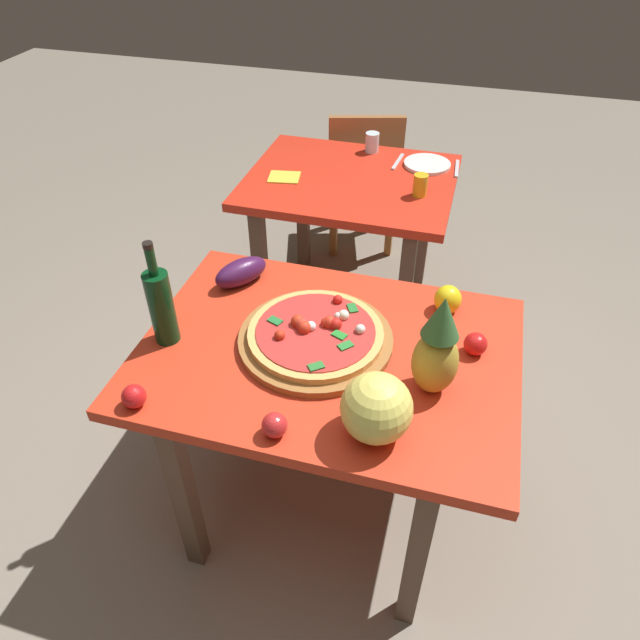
{
  "coord_description": "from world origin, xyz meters",
  "views": [
    {
      "loc": [
        0.33,
        -1.26,
        1.96
      ],
      "look_at": [
        -0.05,
        0.07,
        0.81
      ],
      "focal_mm": 32.71,
      "sensor_mm": 36.0,
      "label": 1
    }
  ],
  "objects_px": {
    "pineapple_left": "(437,350)",
    "melon": "(376,408)",
    "dining_chair": "(363,174)",
    "display_table": "(328,373)",
    "pizza": "(316,332)",
    "fork_utensil": "(398,162)",
    "wine_bottle": "(161,305)",
    "eggplant": "(241,272)",
    "knife_utensil": "(457,169)",
    "tomato_by_bottle": "(274,425)",
    "napkin_folded": "(284,177)",
    "tomato_at_corner": "(134,396)",
    "bell_pepper": "(448,299)",
    "background_table": "(350,201)",
    "drinking_glass_water": "(372,142)",
    "dinner_plate": "(427,164)",
    "pizza_board": "(316,339)",
    "tomato_beside_pepper": "(475,344)",
    "drinking_glass_juice": "(420,185)"
  },
  "relations": [
    {
      "from": "melon",
      "to": "knife_utensil",
      "type": "height_order",
      "value": "melon"
    },
    {
      "from": "pineapple_left",
      "to": "melon",
      "type": "xyz_separation_m",
      "value": [
        -0.12,
        -0.2,
        -0.05
      ]
    },
    {
      "from": "pizza",
      "to": "fork_utensil",
      "type": "xyz_separation_m",
      "value": [
        0.02,
        1.34,
        -0.04
      ]
    },
    {
      "from": "pineapple_left",
      "to": "eggplant",
      "type": "xyz_separation_m",
      "value": [
        -0.7,
        0.33,
        -0.1
      ]
    },
    {
      "from": "tomato_beside_pepper",
      "to": "tomato_by_bottle",
      "type": "bearing_deg",
      "value": -136.2
    },
    {
      "from": "dining_chair",
      "to": "tomato_at_corner",
      "type": "xyz_separation_m",
      "value": [
        -0.18,
        -2.12,
        0.31
      ]
    },
    {
      "from": "pizza_board",
      "to": "tomato_by_bottle",
      "type": "distance_m",
      "value": 0.37
    },
    {
      "from": "wine_bottle",
      "to": "knife_utensil",
      "type": "xyz_separation_m",
      "value": [
        0.75,
        1.45,
        -0.13
      ]
    },
    {
      "from": "pizza",
      "to": "tomato_by_bottle",
      "type": "bearing_deg",
      "value": -90.61
    },
    {
      "from": "drinking_glass_juice",
      "to": "drinking_glass_water",
      "type": "relative_size",
      "value": 1.03
    },
    {
      "from": "dining_chair",
      "to": "display_table",
      "type": "bearing_deg",
      "value": 82.68
    },
    {
      "from": "display_table",
      "to": "knife_utensil",
      "type": "relative_size",
      "value": 6.35
    },
    {
      "from": "bell_pepper",
      "to": "display_table",
      "type": "bearing_deg",
      "value": -137.98
    },
    {
      "from": "dining_chair",
      "to": "dinner_plate",
      "type": "height_order",
      "value": "dining_chair"
    },
    {
      "from": "drinking_glass_juice",
      "to": "knife_utensil",
      "type": "bearing_deg",
      "value": 66.28
    },
    {
      "from": "melon",
      "to": "dinner_plate",
      "type": "xyz_separation_m",
      "value": [
        -0.08,
        1.64,
        -0.09
      ]
    },
    {
      "from": "knife_utensil",
      "to": "drinking_glass_juice",
      "type": "bearing_deg",
      "value": -117.04
    },
    {
      "from": "tomato_by_bottle",
      "to": "fork_utensil",
      "type": "bearing_deg",
      "value": 89.09
    },
    {
      "from": "pizza",
      "to": "tomato_at_corner",
      "type": "xyz_separation_m",
      "value": [
        -0.41,
        -0.38,
        -0.01
      ]
    },
    {
      "from": "eggplant",
      "to": "bell_pepper",
      "type": "bearing_deg",
      "value": 3.13
    },
    {
      "from": "dining_chair",
      "to": "pineapple_left",
      "type": "height_order",
      "value": "pineapple_left"
    },
    {
      "from": "background_table",
      "to": "drinking_glass_water",
      "type": "height_order",
      "value": "drinking_glass_water"
    },
    {
      "from": "knife_utensil",
      "to": "napkin_folded",
      "type": "height_order",
      "value": "knife_utensil"
    },
    {
      "from": "background_table",
      "to": "drinking_glass_water",
      "type": "bearing_deg",
      "value": 83.72
    },
    {
      "from": "dining_chair",
      "to": "melon",
      "type": "distance_m",
      "value": 2.13
    },
    {
      "from": "dinner_plate",
      "to": "tomato_by_bottle",
      "type": "bearing_deg",
      "value": -95.55
    },
    {
      "from": "dining_chair",
      "to": "knife_utensil",
      "type": "height_order",
      "value": "dining_chair"
    },
    {
      "from": "pizza_board",
      "to": "drinking_glass_juice",
      "type": "height_order",
      "value": "drinking_glass_juice"
    },
    {
      "from": "fork_utensil",
      "to": "tomato_by_bottle",
      "type": "bearing_deg",
      "value": -85.44
    },
    {
      "from": "dining_chair",
      "to": "knife_utensil",
      "type": "bearing_deg",
      "value": 126.95
    },
    {
      "from": "tomato_by_bottle",
      "to": "napkin_folded",
      "type": "height_order",
      "value": "tomato_by_bottle"
    },
    {
      "from": "pineapple_left",
      "to": "tomato_at_corner",
      "type": "relative_size",
      "value": 4.75
    },
    {
      "from": "display_table",
      "to": "pizza",
      "type": "relative_size",
      "value": 2.75
    },
    {
      "from": "wine_bottle",
      "to": "melon",
      "type": "height_order",
      "value": "wine_bottle"
    },
    {
      "from": "drinking_glass_juice",
      "to": "napkin_folded",
      "type": "height_order",
      "value": "drinking_glass_juice"
    },
    {
      "from": "wine_bottle",
      "to": "dinner_plate",
      "type": "height_order",
      "value": "wine_bottle"
    },
    {
      "from": "drinking_glass_water",
      "to": "pizza_board",
      "type": "bearing_deg",
      "value": -85.08
    },
    {
      "from": "napkin_folded",
      "to": "melon",
      "type": "bearing_deg",
      "value": -62.61
    },
    {
      "from": "bell_pepper",
      "to": "tomato_at_corner",
      "type": "bearing_deg",
      "value": -140.03
    },
    {
      "from": "background_table",
      "to": "knife_utensil",
      "type": "distance_m",
      "value": 0.53
    },
    {
      "from": "wine_bottle",
      "to": "pizza",
      "type": "bearing_deg",
      "value": 13.69
    },
    {
      "from": "display_table",
      "to": "dinner_plate",
      "type": "relative_size",
      "value": 5.2
    },
    {
      "from": "pineapple_left",
      "to": "eggplant",
      "type": "bearing_deg",
      "value": 155.0
    },
    {
      "from": "drinking_glass_water",
      "to": "fork_utensil",
      "type": "relative_size",
      "value": 0.52
    },
    {
      "from": "background_table",
      "to": "pizza_board",
      "type": "height_order",
      "value": "pizza_board"
    },
    {
      "from": "tomato_beside_pepper",
      "to": "drinking_glass_water",
      "type": "xyz_separation_m",
      "value": [
        -0.6,
        1.35,
        0.01
      ]
    },
    {
      "from": "pizza_board",
      "to": "fork_utensil",
      "type": "bearing_deg",
      "value": 88.99
    },
    {
      "from": "dining_chair",
      "to": "drinking_glass_juice",
      "type": "distance_m",
      "value": 0.87
    },
    {
      "from": "pizza",
      "to": "napkin_folded",
      "type": "relative_size",
      "value": 2.97
    },
    {
      "from": "dinner_plate",
      "to": "napkin_folded",
      "type": "distance_m",
      "value": 0.68
    }
  ]
}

